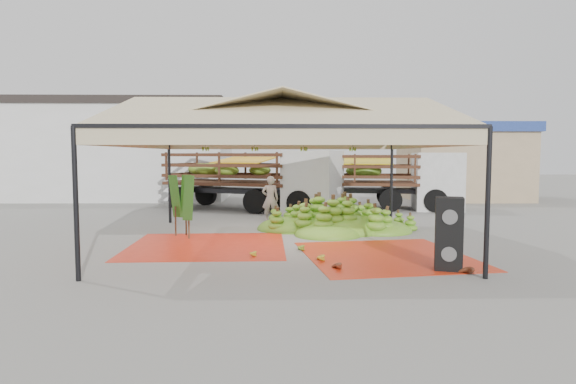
{
  "coord_description": "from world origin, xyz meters",
  "views": [
    {
      "loc": [
        -0.11,
        -13.28,
        2.46
      ],
      "look_at": [
        0.2,
        1.5,
        1.3
      ],
      "focal_mm": 30.0,
      "sensor_mm": 36.0,
      "label": 1
    }
  ],
  "objects_px": {
    "truck_left": "(259,174)",
    "truck_right": "(382,174)",
    "banana_heap": "(337,214)",
    "speaker_stack": "(449,234)",
    "vendor": "(270,199)"
  },
  "relations": [
    {
      "from": "banana_heap",
      "to": "vendor",
      "type": "relative_size",
      "value": 3.08
    },
    {
      "from": "banana_heap",
      "to": "truck_left",
      "type": "bearing_deg",
      "value": 115.27
    },
    {
      "from": "vendor",
      "to": "banana_heap",
      "type": "bearing_deg",
      "value": 132.73
    },
    {
      "from": "truck_left",
      "to": "truck_right",
      "type": "distance_m",
      "value": 5.57
    },
    {
      "from": "speaker_stack",
      "to": "vendor",
      "type": "xyz_separation_m",
      "value": [
        -3.91,
        7.38,
        0.06
      ]
    },
    {
      "from": "speaker_stack",
      "to": "vendor",
      "type": "distance_m",
      "value": 8.35
    },
    {
      "from": "banana_heap",
      "to": "truck_right",
      "type": "xyz_separation_m",
      "value": [
        2.83,
        6.32,
        1.01
      ]
    },
    {
      "from": "speaker_stack",
      "to": "truck_left",
      "type": "height_order",
      "value": "truck_left"
    },
    {
      "from": "banana_heap",
      "to": "speaker_stack",
      "type": "distance_m",
      "value": 5.59
    },
    {
      "from": "banana_heap",
      "to": "speaker_stack",
      "type": "height_order",
      "value": "speaker_stack"
    },
    {
      "from": "speaker_stack",
      "to": "truck_right",
      "type": "distance_m",
      "value": 11.71
    },
    {
      "from": "speaker_stack",
      "to": "truck_right",
      "type": "height_order",
      "value": "truck_right"
    },
    {
      "from": "banana_heap",
      "to": "truck_right",
      "type": "distance_m",
      "value": 7.0
    },
    {
      "from": "vendor",
      "to": "truck_left",
      "type": "xyz_separation_m",
      "value": [
        -0.53,
        3.67,
        0.77
      ]
    },
    {
      "from": "truck_left",
      "to": "truck_right",
      "type": "relative_size",
      "value": 1.04
    }
  ]
}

